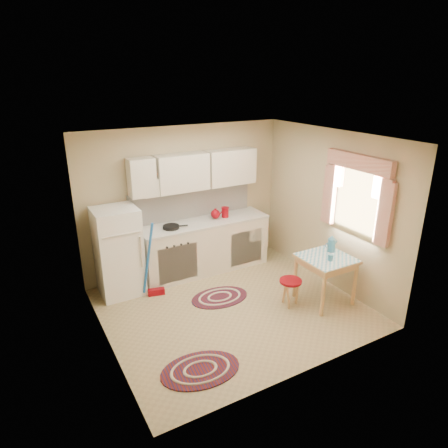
{
  "coord_description": "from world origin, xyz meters",
  "views": [
    {
      "loc": [
        -2.61,
        -4.42,
        3.25
      ],
      "look_at": [
        0.01,
        0.25,
        1.25
      ],
      "focal_mm": 32.0,
      "sensor_mm": 36.0,
      "label": 1
    }
  ],
  "objects": [
    {
      "name": "red_canister",
      "position": [
        0.62,
        1.3,
        1.0
      ],
      "size": [
        0.15,
        0.15,
        0.16
      ],
      "primitive_type": "cylinder",
      "rotation": [
        0.0,
        0.0,
        -0.28
      ],
      "color": "maroon",
      "rests_on": "countertop"
    },
    {
      "name": "red_kettle",
      "position": [
        0.43,
        1.3,
        1.01
      ],
      "size": [
        0.18,
        0.16,
        0.18
      ],
      "primitive_type": null,
      "rotation": [
        0.0,
        0.0,
        -0.02
      ],
      "color": "maroon",
      "rests_on": "countertop"
    },
    {
      "name": "frying_pan",
      "position": [
        -0.41,
        1.25,
        0.94
      ],
      "size": [
        0.33,
        0.33,
        0.05
      ],
      "primitive_type": "cylinder",
      "rotation": [
        0.0,
        0.0,
        -0.27
      ],
      "color": "black",
      "rests_on": "countertop"
    },
    {
      "name": "rug_center",
      "position": [
        -0.02,
        0.33,
        0.01
      ],
      "size": [
        0.94,
        0.66,
        0.02
      ],
      "primitive_type": null,
      "rotation": [
        0.0,
        0.0,
        -0.05
      ],
      "color": "maroon",
      "rests_on": "ground"
    },
    {
      "name": "room_shell",
      "position": [
        0.16,
        0.24,
        1.6
      ],
      "size": [
        3.64,
        3.6,
        2.52
      ],
      "color": "tan",
      "rests_on": "ground"
    },
    {
      "name": "table",
      "position": [
        1.33,
        -0.51,
        0.36
      ],
      "size": [
        0.72,
        0.72,
        0.72
      ],
      "primitive_type": "cube",
      "color": "tan",
      "rests_on": "ground"
    },
    {
      "name": "stool",
      "position": [
        0.8,
        -0.36,
        0.21
      ],
      "size": [
        0.37,
        0.37,
        0.42
      ],
      "primitive_type": "cylinder",
      "rotation": [
        0.0,
        0.0,
        0.12
      ],
      "color": "maroon",
      "rests_on": "ground"
    },
    {
      "name": "rug_left",
      "position": [
        -1.0,
        -0.99,
        0.01
      ],
      "size": [
        1.03,
        0.75,
        0.02
      ],
      "primitive_type": null,
      "rotation": [
        0.0,
        0.0,
        -0.13
      ],
      "color": "maroon",
      "rests_on": "ground"
    },
    {
      "name": "countertop",
      "position": [
        0.22,
        1.3,
        0.9
      ],
      "size": [
        2.27,
        0.62,
        0.04
      ],
      "primitive_type": "cube",
      "color": "beige",
      "rests_on": "base_cabinets"
    },
    {
      "name": "fridge",
      "position": [
        -1.29,
        1.25,
        0.7
      ],
      "size": [
        0.65,
        0.6,
        1.4
      ],
      "primitive_type": "cube",
      "color": "white",
      "rests_on": "ground"
    },
    {
      "name": "broom",
      "position": [
        -0.85,
        0.9,
        0.6
      ],
      "size": [
        0.3,
        0.18,
        1.2
      ],
      "primitive_type": null,
      "rotation": [
        0.0,
        0.0,
        -0.21
      ],
      "color": "blue",
      "rests_on": "ground"
    },
    {
      "name": "mug",
      "position": [
        1.3,
        -0.61,
        0.77
      ],
      "size": [
        0.09,
        0.09,
        0.1
      ],
      "primitive_type": "cylinder",
      "rotation": [
        0.0,
        0.0,
        0.14
      ],
      "color": "teal",
      "rests_on": "table"
    },
    {
      "name": "coffee_pot",
      "position": [
        1.52,
        -0.39,
        0.86
      ],
      "size": [
        0.17,
        0.16,
        0.28
      ],
      "primitive_type": null,
      "rotation": [
        0.0,
        0.0,
        -0.3
      ],
      "color": "teal",
      "rests_on": "table"
    },
    {
      "name": "base_cabinets",
      "position": [
        0.22,
        1.3,
        0.44
      ],
      "size": [
        2.25,
        0.6,
        0.88
      ],
      "primitive_type": "cube",
      "color": "silver",
      "rests_on": "ground"
    }
  ]
}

